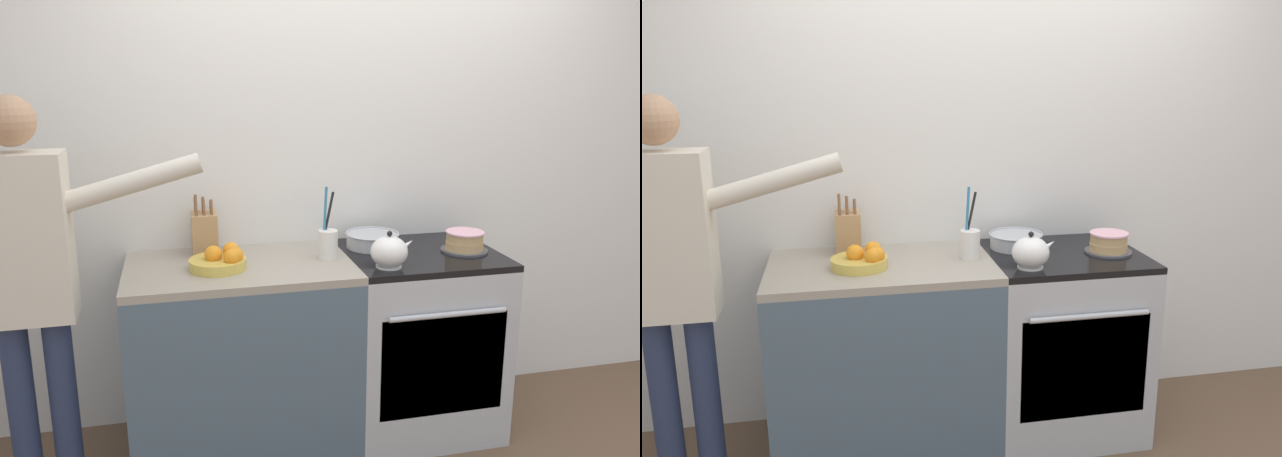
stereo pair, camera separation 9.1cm
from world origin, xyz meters
TOP-DOWN VIEW (x-y plane):
  - wall_back at (0.00, 0.65)m, footprint 8.00×0.04m
  - counter_cabinet at (-0.61, 0.32)m, footprint 1.00×0.63m
  - stove_range at (0.25, 0.31)m, footprint 0.72×0.67m
  - layer_cake at (0.46, 0.28)m, footprint 0.22×0.22m
  - tea_kettle at (0.02, 0.12)m, footprint 0.20×0.16m
  - mixing_bowl at (0.05, 0.45)m, footprint 0.26×0.26m
  - knife_block at (-0.75, 0.51)m, footprint 0.12×0.15m
  - utensil_crock at (-0.21, 0.31)m, footprint 0.09×0.09m
  - fruit_bowl at (-0.69, 0.27)m, footprint 0.25×0.25m
  - person_baker at (-1.43, 0.13)m, footprint 0.93×0.20m

SIDE VIEW (x-z plane):
  - counter_cabinet at x=-0.61m, z-range 0.00..0.90m
  - stove_range at x=0.25m, z-range 0.00..0.90m
  - mixing_bowl at x=0.05m, z-range 0.90..0.97m
  - fruit_bowl at x=-0.69m, z-range 0.88..0.99m
  - layer_cake at x=0.46m, z-range 0.90..0.99m
  - tea_kettle at x=0.02m, z-range 0.89..1.05m
  - utensil_crock at x=-0.21m, z-range 0.81..1.14m
  - person_baker at x=-1.43m, z-range 0.16..1.82m
  - knife_block at x=-0.75m, z-range 0.86..1.15m
  - wall_back at x=0.00m, z-range 0.00..2.60m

